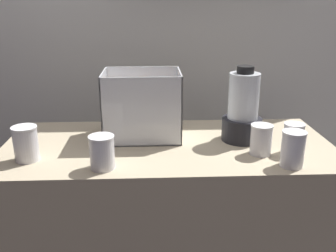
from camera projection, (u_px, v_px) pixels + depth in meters
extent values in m
cube|color=tan|center=(168.00, 233.00, 1.74)|extent=(1.40, 0.64, 0.90)
cube|color=silver|center=(162.00, 41.00, 2.21)|extent=(2.60, 0.04, 2.50)
cube|color=white|center=(143.00, 136.00, 1.68)|extent=(0.33, 0.25, 0.01)
cube|color=white|center=(142.00, 113.00, 1.52)|extent=(0.33, 0.01, 0.29)
cube|color=white|center=(143.00, 98.00, 1.75)|extent=(0.33, 0.01, 0.29)
cube|color=white|center=(105.00, 105.00, 1.63)|extent=(0.01, 0.25, 0.29)
cube|color=white|center=(179.00, 104.00, 1.65)|extent=(0.01, 0.25, 0.29)
cone|color=orange|center=(133.00, 134.00, 1.65)|extent=(0.17, 0.07, 0.03)
cone|color=orange|center=(147.00, 132.00, 1.67)|extent=(0.12, 0.18, 0.03)
cone|color=orange|center=(140.00, 133.00, 1.67)|extent=(0.07, 0.16, 0.02)
cone|color=orange|center=(139.00, 130.00, 1.69)|extent=(0.12, 0.15, 0.03)
cone|color=orange|center=(147.00, 125.00, 1.70)|extent=(0.13, 0.13, 0.02)
cone|color=orange|center=(133.00, 127.00, 1.68)|extent=(0.05, 0.20, 0.02)
cone|color=orange|center=(134.00, 126.00, 1.67)|extent=(0.19, 0.03, 0.03)
cone|color=orange|center=(150.00, 125.00, 1.66)|extent=(0.19, 0.11, 0.03)
cone|color=orange|center=(148.00, 117.00, 1.66)|extent=(0.08, 0.19, 0.03)
cone|color=orange|center=(130.00, 120.00, 1.69)|extent=(0.16, 0.04, 0.02)
cone|color=orange|center=(144.00, 116.00, 1.64)|extent=(0.06, 0.19, 0.04)
cylinder|color=black|center=(242.00, 129.00, 1.63)|extent=(0.17, 0.17, 0.10)
cylinder|color=silver|center=(244.00, 96.00, 1.58)|extent=(0.13, 0.13, 0.20)
cylinder|color=red|center=(243.00, 114.00, 1.61)|extent=(0.12, 0.12, 0.04)
cylinder|color=black|center=(246.00, 70.00, 1.54)|extent=(0.07, 0.07, 0.03)
cylinder|color=white|center=(26.00, 144.00, 1.42)|extent=(0.09, 0.09, 0.13)
cylinder|color=orange|center=(27.00, 150.00, 1.42)|extent=(0.08, 0.08, 0.08)
cylinder|color=white|center=(24.00, 127.00, 1.39)|extent=(0.10, 0.10, 0.01)
cylinder|color=white|center=(102.00, 153.00, 1.35)|extent=(0.09, 0.09, 0.12)
cylinder|color=red|center=(102.00, 159.00, 1.36)|extent=(0.08, 0.08, 0.08)
cylinder|color=white|center=(101.00, 137.00, 1.33)|extent=(0.09, 0.09, 0.01)
cylinder|color=white|center=(261.00, 140.00, 1.48)|extent=(0.08, 0.08, 0.12)
cylinder|color=maroon|center=(260.00, 146.00, 1.48)|extent=(0.08, 0.08, 0.07)
cylinder|color=white|center=(262.00, 126.00, 1.46)|extent=(0.09, 0.09, 0.01)
cylinder|color=white|center=(293.00, 150.00, 1.36)|extent=(0.09, 0.09, 0.13)
cylinder|color=orange|center=(292.00, 154.00, 1.37)|extent=(0.08, 0.08, 0.10)
cylinder|color=white|center=(295.00, 132.00, 1.34)|extent=(0.09, 0.09, 0.01)
cylinder|color=white|center=(293.00, 139.00, 1.48)|extent=(0.08, 0.08, 0.12)
cylinder|color=yellow|center=(293.00, 142.00, 1.49)|extent=(0.07, 0.07, 0.10)
cylinder|color=white|center=(295.00, 124.00, 1.46)|extent=(0.08, 0.08, 0.01)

